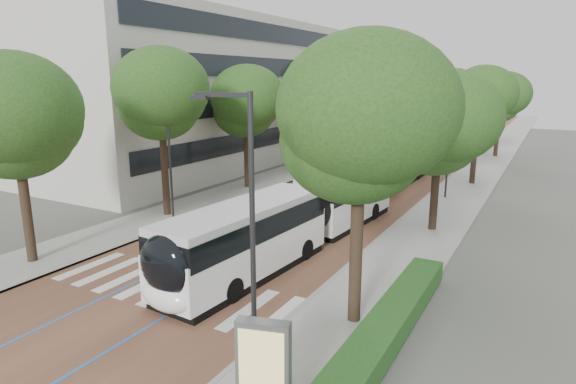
% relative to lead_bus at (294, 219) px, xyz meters
% --- Properties ---
extents(ground, '(160.00, 160.00, 0.00)m').
position_rel_lead_bus_xyz_m(ground, '(-2.37, -7.40, -1.63)').
color(ground, '#51544C').
rests_on(ground, ground).
extents(road, '(11.00, 140.00, 0.02)m').
position_rel_lead_bus_xyz_m(road, '(-2.37, 32.60, -1.62)').
color(road, brown).
rests_on(road, ground).
extents(sidewalk_left, '(4.00, 140.00, 0.12)m').
position_rel_lead_bus_xyz_m(sidewalk_left, '(-9.87, 32.60, -1.57)').
color(sidewalk_left, gray).
rests_on(sidewalk_left, ground).
extents(sidewalk_right, '(4.00, 140.00, 0.12)m').
position_rel_lead_bus_xyz_m(sidewalk_right, '(5.13, 32.60, -1.57)').
color(sidewalk_right, gray).
rests_on(sidewalk_right, ground).
extents(kerb_left, '(0.20, 140.00, 0.14)m').
position_rel_lead_bus_xyz_m(kerb_left, '(-7.97, 32.60, -1.57)').
color(kerb_left, gray).
rests_on(kerb_left, ground).
extents(kerb_right, '(0.20, 140.00, 0.14)m').
position_rel_lead_bus_xyz_m(kerb_right, '(3.23, 32.60, -1.57)').
color(kerb_right, gray).
rests_on(kerb_right, ground).
extents(zebra_crossing, '(10.55, 3.60, 0.01)m').
position_rel_lead_bus_xyz_m(zebra_crossing, '(-2.17, -6.40, -1.60)').
color(zebra_crossing, silver).
rests_on(zebra_crossing, ground).
extents(lane_line_left, '(0.12, 126.00, 0.01)m').
position_rel_lead_bus_xyz_m(lane_line_left, '(-3.97, 32.60, -1.60)').
color(lane_line_left, blue).
rests_on(lane_line_left, road).
extents(lane_line_right, '(0.12, 126.00, 0.01)m').
position_rel_lead_bus_xyz_m(lane_line_right, '(-0.77, 32.60, -1.60)').
color(lane_line_right, blue).
rests_on(lane_line_right, road).
extents(office_building, '(18.11, 40.00, 14.00)m').
position_rel_lead_bus_xyz_m(office_building, '(-21.85, 20.60, 5.37)').
color(office_building, beige).
rests_on(office_building, ground).
extents(hedge, '(1.20, 14.00, 0.80)m').
position_rel_lead_bus_xyz_m(hedge, '(6.73, -7.40, -1.11)').
color(hedge, '#1C4116').
rests_on(hedge, sidewalk_right).
extents(streetlight_near, '(1.82, 0.20, 8.00)m').
position_rel_lead_bus_xyz_m(streetlight_near, '(4.24, -10.40, 3.19)').
color(streetlight_near, '#2A2A2C').
rests_on(streetlight_near, sidewalk_right).
extents(streetlight_far, '(1.82, 0.20, 8.00)m').
position_rel_lead_bus_xyz_m(streetlight_far, '(4.24, 14.60, 3.19)').
color(streetlight_far, '#2A2A2C').
rests_on(streetlight_far, sidewalk_right).
extents(lamp_post_left, '(0.14, 0.14, 8.00)m').
position_rel_lead_bus_xyz_m(lamp_post_left, '(-8.47, 0.60, 2.49)').
color(lamp_post_left, '#2A2A2C').
rests_on(lamp_post_left, sidewalk_left).
extents(trees_left, '(6.37, 60.70, 10.17)m').
position_rel_lead_bus_xyz_m(trees_left, '(-9.87, 18.16, 5.13)').
color(trees_left, black).
rests_on(trees_left, ground).
extents(trees_right, '(5.97, 47.65, 9.34)m').
position_rel_lead_bus_xyz_m(trees_right, '(5.33, 13.22, 4.71)').
color(trees_right, black).
rests_on(trees_right, ground).
extents(lead_bus, '(3.84, 18.53, 3.20)m').
position_rel_lead_bus_xyz_m(lead_bus, '(0.00, 0.00, 0.00)').
color(lead_bus, black).
rests_on(lead_bus, ground).
extents(bus_queued_0, '(2.94, 12.48, 3.20)m').
position_rel_lead_bus_xyz_m(bus_queued_0, '(-0.29, 16.21, -0.00)').
color(bus_queued_0, white).
rests_on(bus_queued_0, ground).
extents(bus_queued_1, '(3.16, 12.51, 3.20)m').
position_rel_lead_bus_xyz_m(bus_queued_1, '(-0.10, 28.61, -0.00)').
color(bus_queued_1, white).
rests_on(bus_queued_1, ground).
extents(bus_queued_2, '(2.69, 12.43, 3.20)m').
position_rel_lead_bus_xyz_m(bus_queued_2, '(-0.73, 41.40, -0.00)').
color(bus_queued_2, white).
rests_on(bus_queued_2, ground).
extents(ad_panel, '(1.37, 0.70, 2.74)m').
position_rel_lead_bus_xyz_m(ad_panel, '(5.32, -11.38, -0.07)').
color(ad_panel, '#59595B').
rests_on(ad_panel, sidewalk_right).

